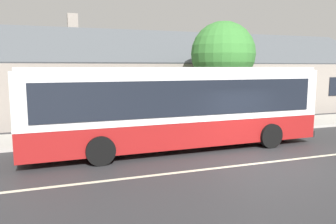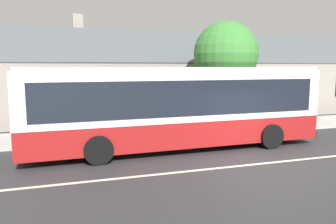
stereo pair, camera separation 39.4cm
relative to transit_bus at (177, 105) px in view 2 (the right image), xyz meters
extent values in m
plane|color=#2D2D30|center=(2.14, -2.90, -1.76)|extent=(300.00, 300.00, 0.00)
cube|color=#ADAAA3|center=(2.14, 3.10, -1.68)|extent=(60.00, 3.00, 0.15)
cube|color=beige|center=(2.14, -2.90, -1.75)|extent=(60.00, 0.16, 0.01)
cube|color=gray|center=(4.56, 11.18, -0.03)|extent=(27.91, 10.61, 3.46)
cube|color=#4C5156|center=(4.56, 8.53, 2.89)|extent=(28.51, 5.37, 2.52)
cube|color=#4C5156|center=(4.56, 13.83, 2.89)|extent=(28.51, 5.37, 2.52)
cube|color=gray|center=(-3.11, 12.24, 4.58)|extent=(0.70, 0.70, 1.20)
cube|color=black|center=(-5.20, 5.85, 0.15)|extent=(1.10, 0.06, 1.30)
cube|color=black|center=(1.31, 5.85, 0.15)|extent=(1.10, 0.06, 1.30)
cube|color=black|center=(7.82, 5.85, 0.15)|extent=(1.10, 0.06, 1.30)
cube|color=#4C3323|center=(8.75, 5.85, -0.71)|extent=(1.00, 0.06, 2.10)
cube|color=maroon|center=(-0.02, 0.00, -0.99)|extent=(11.82, 2.71, 0.98)
cube|color=white|center=(-0.02, 0.00, -0.45)|extent=(11.84, 2.73, 0.10)
cube|color=silver|center=(-0.02, 0.00, 0.50)|extent=(11.82, 2.71, 1.80)
cube|color=silver|center=(-0.02, 0.00, 1.46)|extent=(11.58, 2.58, 0.12)
cube|color=black|center=(-0.04, 1.26, 0.40)|extent=(10.83, 0.23, 1.30)
cube|color=black|center=(0.01, -1.27, 0.40)|extent=(10.83, 0.23, 1.30)
cube|color=black|center=(5.89, 0.10, 0.40)|extent=(0.08, 2.20, 1.30)
cube|color=black|center=(5.89, 0.10, 1.26)|extent=(0.07, 1.75, 0.24)
cube|color=black|center=(5.91, 0.10, -1.36)|extent=(0.13, 2.50, 0.28)
cube|color=#B21919|center=(-1.51, 1.24, -0.99)|extent=(3.30, 0.09, 0.69)
cube|color=black|center=(4.55, 1.35, -0.22)|extent=(0.90, 0.05, 2.53)
cylinder|color=black|center=(3.61, 1.31, -1.26)|extent=(1.00, 0.30, 1.00)
cylinder|color=black|center=(3.65, -1.19, -1.26)|extent=(1.00, 0.30, 1.00)
cylinder|color=black|center=(-3.28, 1.19, -1.26)|extent=(1.00, 0.30, 1.00)
cylinder|color=black|center=(-3.23, -1.31, -1.26)|extent=(1.00, 0.30, 1.00)
cube|color=#4C4C4C|center=(-3.54, 2.66, -1.16)|extent=(1.87, 0.10, 0.04)
cube|color=#4C4C4C|center=(-3.54, 2.52, -1.16)|extent=(1.87, 0.10, 0.04)
cube|color=#4C4C4C|center=(-3.54, 2.37, -1.16)|extent=(1.87, 0.10, 0.04)
cube|color=#4C4C4C|center=(-3.54, 2.25, -0.86)|extent=(1.87, 0.04, 0.10)
cube|color=#4C4C4C|center=(-3.54, 2.25, -0.72)|extent=(1.87, 0.04, 0.10)
cube|color=black|center=(-2.79, 2.52, -1.38)|extent=(0.08, 0.43, 0.45)
cube|color=black|center=(-4.29, 2.52, -1.38)|extent=(0.08, 0.43, 0.45)
cylinder|color=#4C3828|center=(4.08, 3.72, -0.33)|extent=(0.30, 0.30, 2.85)
sphere|color=#387A33|center=(4.08, 3.72, 2.22)|extent=(3.46, 3.46, 3.46)
cylinder|color=gray|center=(7.18, 2.10, -0.41)|extent=(0.07, 0.07, 2.40)
cube|color=#1959A5|center=(7.18, 2.08, 0.54)|extent=(0.36, 0.03, 0.48)
camera|label=1|loc=(-4.66, -12.12, 1.53)|focal=35.00mm
camera|label=2|loc=(-4.29, -12.25, 1.53)|focal=35.00mm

